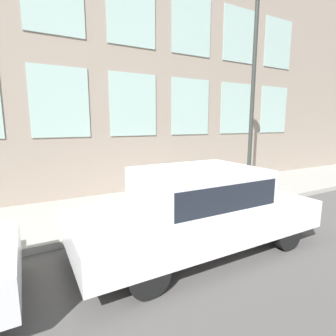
% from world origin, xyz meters
% --- Properties ---
extents(ground_plane, '(80.00, 80.00, 0.00)m').
position_xyz_m(ground_plane, '(0.00, 0.00, 0.00)').
color(ground_plane, '#514F4C').
extents(sidewalk, '(3.13, 60.00, 0.15)m').
position_xyz_m(sidewalk, '(1.56, 0.00, 0.08)').
color(sidewalk, '#9E9B93').
rests_on(sidewalk, ground_plane).
extents(building_facade, '(0.33, 40.00, 10.68)m').
position_xyz_m(building_facade, '(3.28, -0.00, 5.33)').
color(building_facade, gray).
rests_on(building_facade, ground_plane).
extents(fire_hydrant, '(0.34, 0.45, 0.72)m').
position_xyz_m(fire_hydrant, '(0.43, -0.20, 0.52)').
color(fire_hydrant, red).
rests_on(fire_hydrant, sidewalk).
extents(person, '(0.32, 0.21, 1.31)m').
position_xyz_m(person, '(0.70, 0.36, 0.94)').
color(person, '#232328').
rests_on(person, sidewalk).
extents(parked_car_white_near, '(2.08, 4.93, 1.63)m').
position_xyz_m(parked_car_white_near, '(-1.27, 0.40, 0.89)').
color(parked_car_white_near, black).
rests_on(parked_car_white_near, ground_plane).
extents(street_lamp, '(0.36, 0.36, 6.15)m').
position_xyz_m(street_lamp, '(0.47, -2.77, 3.93)').
color(street_lamp, '#2D332D').
rests_on(street_lamp, sidewalk).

